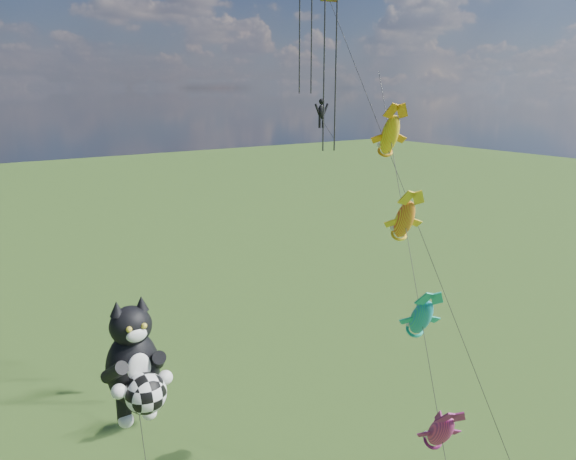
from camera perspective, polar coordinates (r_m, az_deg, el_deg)
cat_kite_rig at (r=22.40m, az=-15.24°, el=-13.15°), size 2.33×4.08×11.98m
fish_windsock_rig at (r=26.56m, az=12.54°, el=-3.75°), size 7.53×14.19×20.39m
parafoil_rig at (r=33.00m, az=3.84°, el=14.36°), size 2.15×17.49×27.79m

